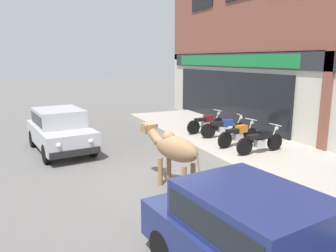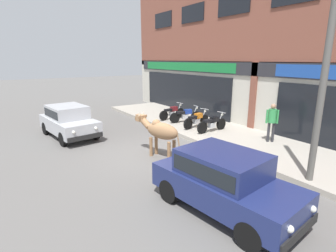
# 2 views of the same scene
# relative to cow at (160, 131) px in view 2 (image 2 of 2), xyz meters

# --- Properties ---
(ground_plane) EXTENTS (90.00, 90.00, 0.00)m
(ground_plane) POSITION_rel_cow_xyz_m (-0.55, -0.12, -1.01)
(ground_plane) COLOR #605E5B
(sidewalk) EXTENTS (19.00, 3.63, 0.18)m
(sidewalk) POSITION_rel_cow_xyz_m (-0.55, 3.89, -0.92)
(sidewalk) COLOR #A8A093
(sidewalk) RESTS_ON ground
(shop_building) EXTENTS (23.00, 1.40, 10.26)m
(shop_building) POSITION_rel_cow_xyz_m (-0.55, 5.96, 3.93)
(shop_building) COLOR brown
(shop_building) RESTS_ON ground
(cow) EXTENTS (2.09, 0.96, 1.61)m
(cow) POSITION_rel_cow_xyz_m (0.00, 0.00, 0.00)
(cow) COLOR #936B47
(cow) RESTS_ON ground
(car_0) EXTENTS (3.75, 2.02, 1.46)m
(car_0) POSITION_rel_cow_xyz_m (3.81, -0.61, -0.19)
(car_0) COLOR black
(car_0) RESTS_ON ground
(car_1) EXTENTS (3.75, 2.04, 1.46)m
(car_1) POSITION_rel_cow_xyz_m (-4.56, -2.15, -0.19)
(car_1) COLOR black
(car_1) RESTS_ON ground
(motorcycle_0) EXTENTS (0.52, 1.81, 0.88)m
(motorcycle_0) POSITION_rel_cow_xyz_m (-4.37, 3.50, -0.44)
(motorcycle_0) COLOR black
(motorcycle_0) RESTS_ON sidewalk
(motorcycle_1) EXTENTS (0.69, 1.78, 0.88)m
(motorcycle_1) POSITION_rel_cow_xyz_m (-3.31, 3.67, -0.44)
(motorcycle_1) COLOR black
(motorcycle_1) RESTS_ON sidewalk
(motorcycle_2) EXTENTS (0.57, 1.80, 0.88)m
(motorcycle_2) POSITION_rel_cow_xyz_m (-2.12, 3.47, -0.44)
(motorcycle_2) COLOR black
(motorcycle_2) RESTS_ON sidewalk
(motorcycle_3) EXTENTS (0.52, 1.81, 0.88)m
(motorcycle_3) POSITION_rel_cow_xyz_m (-1.10, 3.57, -0.44)
(motorcycle_3) COLOR black
(motorcycle_3) RESTS_ON sidewalk
(pedestrian) EXTENTS (0.37, 0.39, 1.60)m
(pedestrian) POSITION_rel_cow_xyz_m (1.42, 4.51, 0.15)
(pedestrian) COLOR #2D2D33
(pedestrian) RESTS_ON sidewalk
(utility_pole) EXTENTS (0.18, 0.18, 6.12)m
(utility_pole) POSITION_rel_cow_xyz_m (4.26, 2.38, 2.23)
(utility_pole) COLOR #595651
(utility_pole) RESTS_ON sidewalk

